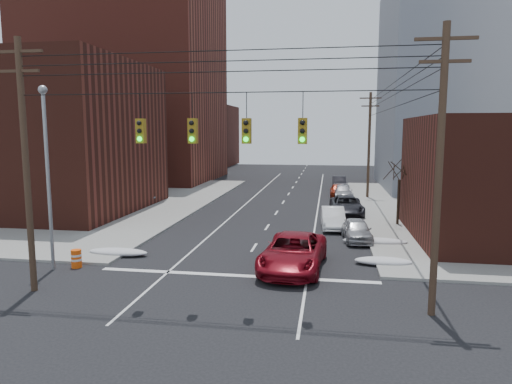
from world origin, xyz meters
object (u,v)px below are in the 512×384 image
(lot_car_c, at_px, (78,205))
(construction_barrel, at_px, (76,258))
(parked_car_a, at_px, (357,230))
(parked_car_b, at_px, (333,218))
(parked_car_d, at_px, (343,192))
(lot_car_b, at_px, (129,195))
(red_pickup, at_px, (293,252))
(parked_car_f, at_px, (339,182))
(lot_car_a, at_px, (102,207))
(parked_car_c, at_px, (347,206))
(lot_car_d, at_px, (91,196))
(parked_car_e, at_px, (338,190))

(lot_car_c, xyz_separation_m, construction_barrel, (7.75, -13.46, -0.45))
(parked_car_a, height_order, lot_car_c, lot_car_c)
(parked_car_a, height_order, construction_barrel, parked_car_a)
(parked_car_a, distance_m, construction_barrel, 16.96)
(parked_car_b, bearing_deg, parked_car_d, 82.41)
(parked_car_d, bearing_deg, lot_car_b, -163.91)
(parked_car_a, bearing_deg, lot_car_c, 162.14)
(red_pickup, xyz_separation_m, parked_car_f, (2.99, 33.94, -0.16))
(red_pickup, height_order, parked_car_d, red_pickup)
(lot_car_a, relative_size, lot_car_c, 0.75)
(lot_car_a, bearing_deg, parked_car_c, -100.00)
(lot_car_a, height_order, construction_barrel, lot_car_a)
(parked_car_a, distance_m, parked_car_f, 27.17)
(parked_car_c, xyz_separation_m, lot_car_d, (-24.10, 1.60, 0.05))
(red_pickup, bearing_deg, parked_car_d, 87.20)
(parked_car_a, height_order, parked_car_c, parked_car_c)
(parked_car_d, bearing_deg, parked_car_e, 110.43)
(construction_barrel, bearing_deg, parked_car_e, 63.94)
(red_pickup, distance_m, lot_car_c, 22.42)
(parked_car_a, height_order, lot_car_d, lot_car_d)
(lot_car_c, bearing_deg, lot_car_d, 34.12)
(parked_car_a, relative_size, lot_car_a, 1.03)
(construction_barrel, bearing_deg, lot_car_c, 119.94)
(parked_car_b, xyz_separation_m, lot_car_d, (-22.92, 7.00, 0.08))
(parked_car_b, xyz_separation_m, lot_car_c, (-21.05, 1.52, 0.18))
(parked_car_a, height_order, lot_car_a, lot_car_a)
(parked_car_f, bearing_deg, parked_car_a, -90.38)
(parked_car_a, distance_m, parked_car_c, 9.06)
(parked_car_d, relative_size, lot_car_c, 0.85)
(lot_car_d, height_order, construction_barrel, lot_car_d)
(parked_car_b, relative_size, parked_car_d, 1.00)
(parked_car_c, height_order, construction_barrel, parked_car_c)
(parked_car_d, bearing_deg, construction_barrel, -121.08)
(parked_car_e, distance_m, lot_car_b, 21.79)
(red_pickup, relative_size, parked_car_f, 1.44)
(lot_car_b, height_order, lot_car_d, lot_car_b)
(lot_car_a, relative_size, construction_barrel, 4.33)
(parked_car_c, relative_size, construction_barrel, 6.01)
(parked_car_b, relative_size, lot_car_c, 0.85)
(parked_car_f, bearing_deg, lot_car_b, -144.56)
(lot_car_d, bearing_deg, parked_car_c, -117.62)
(construction_barrel, bearing_deg, parked_car_f, 68.16)
(lot_car_a, xyz_separation_m, construction_barrel, (5.69, -13.60, -0.34))
(red_pickup, xyz_separation_m, parked_car_b, (2.09, 10.44, -0.13))
(lot_car_d, bearing_deg, lot_car_c, 175.05)
(parked_car_c, bearing_deg, lot_car_b, 169.84)
(red_pickup, bearing_deg, lot_car_a, 148.77)
(parked_car_d, relative_size, parked_car_f, 1.03)
(parked_car_f, height_order, construction_barrel, parked_car_f)
(parked_car_c, relative_size, lot_car_b, 1.02)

